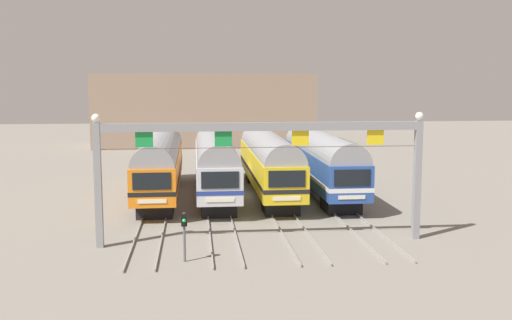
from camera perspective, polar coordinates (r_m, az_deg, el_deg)
ground_plane at (r=45.28m, az=-1.35°, el=-3.39°), size 160.00×160.00×0.00m
track_bed at (r=62.00m, az=-2.60°, el=-0.35°), size 13.73×70.00×0.15m
commuter_train_orange at (r=44.78m, az=-9.19°, el=-0.12°), size 2.88×18.06×5.05m
commuter_train_silver at (r=44.73m, az=-3.97°, el=-0.05°), size 2.88×18.06×4.77m
commuter_train_yellow at (r=45.05m, az=1.22°, el=0.02°), size 2.88×18.06×5.05m
commuter_train_blue at (r=45.72m, az=6.30°, el=0.09°), size 2.88×18.06×4.77m
catenary_gantry at (r=31.21m, az=0.59°, el=1.14°), size 17.47×0.44×6.97m
yard_signal_mast at (r=28.67m, az=-6.91°, el=-6.45°), size 0.28×0.35×2.40m
maintenance_building at (r=80.59m, az=-4.96°, el=4.82°), size 28.76×10.00×9.57m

